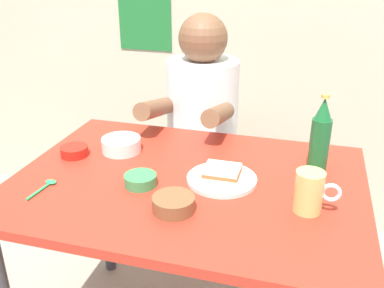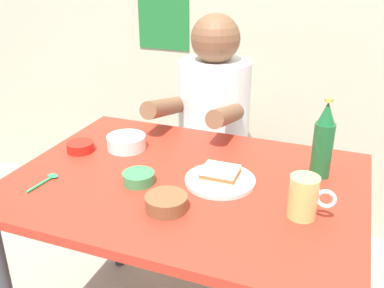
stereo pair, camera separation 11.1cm
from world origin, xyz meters
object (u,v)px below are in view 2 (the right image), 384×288
dining_table (187,204)px  sandwich (220,173)px  beer_bottle (323,142)px  sambal_bowl_red (80,146)px  plate_orange (220,180)px  beer_mug (304,197)px  stool (212,187)px  person_seated (213,107)px

dining_table → sandwich: 0.17m
sandwich → beer_bottle: 0.34m
dining_table → sandwich: size_ratio=10.00×
dining_table → sambal_bowl_red: bearing=172.6°
sandwich → sambal_bowl_red: size_ratio=1.15×
plate_orange → sambal_bowl_red: 0.54m
plate_orange → sandwich: size_ratio=2.00×
sambal_bowl_red → beer_mug: bearing=-9.8°
dining_table → sandwich: (0.11, 0.01, 0.13)m
dining_table → plate_orange: size_ratio=5.00×
plate_orange → stool: bearing=110.0°
beer_bottle → sambal_bowl_red: (-0.82, -0.12, -0.10)m
plate_orange → beer_bottle: size_ratio=0.84×
stool → beer_mug: size_ratio=3.57×
dining_table → person_seated: size_ratio=1.53×
sandwich → sambal_bowl_red: sandwich is taller
sandwich → person_seated: bearing=110.3°
person_seated → plate_orange: 0.64m
dining_table → person_seated: (-0.12, 0.62, 0.12)m
dining_table → stool: dining_table is taller
person_seated → stool: bearing=90.0°
stool → person_seated: (0.00, -0.01, 0.42)m
person_seated → sandwich: person_seated is taller
dining_table → beer_bottle: size_ratio=4.20×
plate_orange → sambal_bowl_red: size_ratio=2.29×
person_seated → sandwich: bearing=-69.7°
sambal_bowl_red → beer_bottle: bearing=8.1°
plate_orange → sandwich: sandwich is taller
stool → sambal_bowl_red: bearing=-118.9°
person_seated → sambal_bowl_red: person_seated is taller
beer_mug → beer_bottle: (0.02, 0.26, 0.06)m
plate_orange → sambal_bowl_red: (-0.54, 0.04, 0.01)m
sandwich → sambal_bowl_red: 0.54m
sambal_bowl_red → plate_orange: bearing=-4.3°
stool → sambal_bowl_red: size_ratio=4.69×
beer_mug → plate_orange: bearing=159.7°
person_seated → sandwich: 0.64m
beer_bottle → person_seated: bearing=138.7°
beer_mug → beer_bottle: 0.26m
sandwich → stool: bearing=110.0°
person_seated → beer_mug: bearing=-55.1°
sandwich → beer_mug: (0.27, -0.10, 0.03)m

